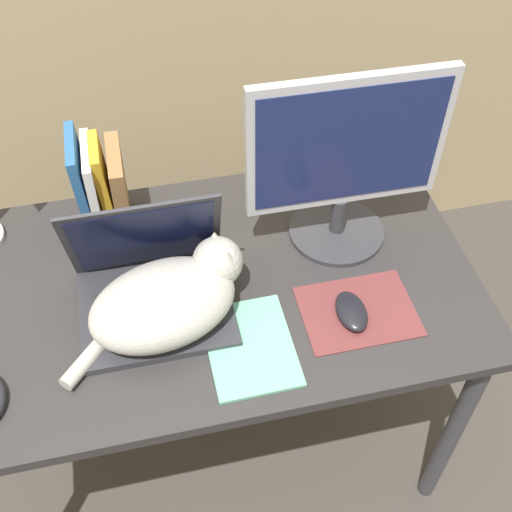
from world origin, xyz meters
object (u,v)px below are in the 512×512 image
laptop (152,287)px  notepad (250,346)px  external_monitor (346,160)px  computer_mouse (351,311)px  cat (169,299)px  book_row (102,189)px

laptop → notepad: laptop is taller
laptop → notepad: (0.18, -0.16, -0.05)m
external_monitor → computer_mouse: 0.32m
external_monitor → notepad: external_monitor is taller
laptop → cat: 0.07m
computer_mouse → external_monitor: bearing=79.7°
computer_mouse → book_row: book_row is taller
external_monitor → book_row: 0.56m
external_monitor → laptop: bearing=-165.7°
laptop → book_row: bearing=106.9°
computer_mouse → book_row: bearing=141.1°
laptop → computer_mouse: laptop is taller
cat → notepad: 0.19m
external_monitor → computer_mouse: (-0.04, -0.25, -0.20)m
laptop → computer_mouse: size_ratio=2.98×
computer_mouse → notepad: (-0.23, -0.03, -0.01)m
computer_mouse → book_row: 0.63m
computer_mouse → book_row: size_ratio=0.42×
cat → computer_mouse: size_ratio=3.72×
notepad → cat: bearing=144.4°
external_monitor → computer_mouse: external_monitor is taller
computer_mouse → cat: bearing=168.8°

